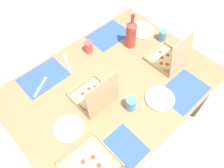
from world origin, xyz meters
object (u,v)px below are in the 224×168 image
at_px(pizza_box_center, 90,166).
at_px(plate_middle, 160,99).
at_px(plate_far_left, 142,30).
at_px(cup_clear_right, 131,104).
at_px(plate_far_right, 69,129).
at_px(cup_dark, 89,47).
at_px(cup_red, 162,36).
at_px(pizza_box_corner_right, 169,58).
at_px(pizza_box_edge_far, 94,96).
at_px(soda_bottle, 131,34).

distance_m(pizza_box_center, plate_middle, 0.69).
distance_m(plate_far_left, cup_clear_right, 0.83).
relative_size(plate_far_right, cup_dark, 1.98).
xyz_separation_m(plate_far_right, cup_clear_right, (-0.43, 0.17, 0.05)).
bearing_deg(plate_middle, cup_dark, -84.48).
relative_size(plate_far_left, cup_clear_right, 2.18).
height_order(plate_far_right, cup_clear_right, cup_clear_right).
height_order(pizza_box_center, plate_far_left, pizza_box_center).
height_order(cup_red, cup_dark, cup_dark).
relative_size(cup_clear_right, cup_red, 1.09).
distance_m(cup_clear_right, cup_dark, 0.65).
xyz_separation_m(pizza_box_center, plate_far_left, (-1.14, -0.62, -0.00)).
distance_m(plate_far_left, plate_far_right, 1.14).
bearing_deg(pizza_box_corner_right, cup_clear_right, 8.88).
bearing_deg(pizza_box_edge_far, pizza_box_center, 46.10).
relative_size(plate_middle, plate_far_left, 0.94).
bearing_deg(cup_dark, soda_bottle, 148.29).
distance_m(pizza_box_corner_right, pizza_box_edge_far, 0.70).
xyz_separation_m(plate_far_left, cup_clear_right, (0.67, 0.50, 0.04)).
height_order(plate_far_left, cup_dark, cup_dark).
xyz_separation_m(plate_far_left, plate_far_right, (1.09, 0.33, -0.00)).
distance_m(pizza_box_edge_far, cup_clear_right, 0.27).
height_order(pizza_box_edge_far, cup_red, pizza_box_edge_far).
bearing_deg(cup_dark, pizza_box_center, 50.70).
relative_size(pizza_box_corner_right, plate_middle, 1.39).
height_order(plate_far_right, soda_bottle, soda_bottle).
height_order(pizza_box_corner_right, pizza_box_center, pizza_box_corner_right).
relative_size(pizza_box_center, cup_clear_right, 2.84).
bearing_deg(plate_middle, plate_far_right, -23.08).
height_order(plate_far_left, cup_red, cup_red).
bearing_deg(cup_red, pizza_box_center, 19.16).
bearing_deg(pizza_box_corner_right, soda_bottle, -75.55).
height_order(pizza_box_edge_far, plate_far_left, pizza_box_edge_far).
height_order(pizza_box_corner_right, cup_dark, pizza_box_corner_right).
xyz_separation_m(soda_bottle, cup_red, (-0.26, 0.15, -0.08)).
relative_size(plate_middle, soda_bottle, 0.68).
relative_size(plate_middle, cup_red, 2.22).
bearing_deg(pizza_box_edge_far, plate_far_left, -161.65).
xyz_separation_m(plate_far_right, soda_bottle, (-0.88, -0.27, 0.12)).
bearing_deg(pizza_box_edge_far, cup_red, -175.62).
distance_m(soda_bottle, cup_red, 0.31).
bearing_deg(cup_clear_right, cup_dark, -102.31).
bearing_deg(pizza_box_corner_right, plate_far_left, -106.83).
bearing_deg(cup_dark, pizza_box_corner_right, 126.41).
relative_size(pizza_box_corner_right, pizza_box_edge_far, 0.99).
height_order(pizza_box_center, cup_dark, cup_dark).
bearing_deg(pizza_box_edge_far, plate_middle, 137.07).
bearing_deg(pizza_box_edge_far, cup_dark, -124.81).
relative_size(pizza_box_center, pizza_box_edge_far, 0.99).
distance_m(soda_bottle, cup_clear_right, 0.64).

